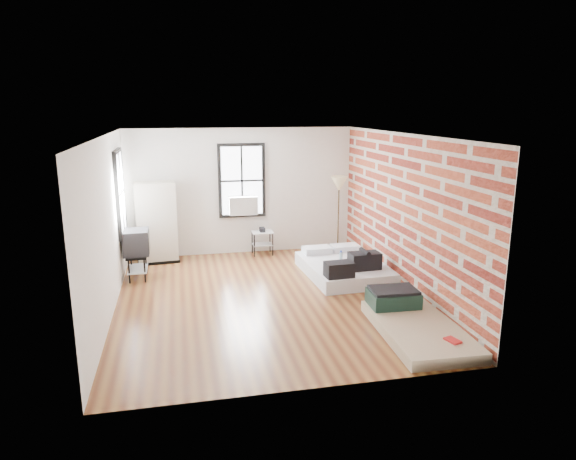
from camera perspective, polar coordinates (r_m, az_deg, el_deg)
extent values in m
plane|color=#552A16|center=(8.99, -2.57, -7.62)|extent=(6.00, 6.00, 0.00)
cube|color=silver|center=(11.50, -5.15, 4.28)|extent=(5.00, 0.01, 2.80)
cube|color=silver|center=(5.75, 2.31, -5.18)|extent=(5.00, 0.01, 2.80)
cube|color=silver|center=(8.55, -19.44, 0.31)|extent=(0.01, 6.00, 2.80)
cube|color=#9B3E24|center=(9.31, 12.69, 1.80)|extent=(0.02, 6.00, 2.80)
cube|color=white|center=(8.39, -2.78, 10.51)|extent=(5.00, 6.00, 0.01)
cube|color=white|center=(11.41, -5.15, 5.47)|extent=(0.90, 0.02, 1.50)
cube|color=black|center=(11.38, -7.59, 5.39)|extent=(0.07, 0.08, 1.64)
cube|color=black|center=(11.50, -2.75, 5.58)|extent=(0.07, 0.08, 1.64)
cube|color=black|center=(11.35, -5.25, 9.41)|extent=(0.90, 0.08, 0.07)
cube|color=black|center=(11.57, -5.08, 1.64)|extent=(0.90, 0.08, 0.07)
cube|color=black|center=(11.40, -5.14, 5.47)|extent=(0.04, 0.02, 1.50)
cube|color=black|center=(11.40, -5.14, 5.47)|extent=(0.90, 0.02, 0.04)
cube|color=beige|center=(11.38, -5.02, 2.75)|extent=(0.62, 0.30, 0.40)
cube|color=white|center=(10.25, -18.08, 3.94)|extent=(0.02, 0.90, 1.50)
cube|color=black|center=(9.78, -18.46, 3.47)|extent=(0.08, 0.07, 1.64)
cube|color=black|center=(10.73, -17.94, 4.35)|extent=(0.08, 0.07, 1.64)
cube|color=black|center=(10.16, -18.52, 8.30)|extent=(0.08, 0.90, 0.07)
cube|color=black|center=(10.40, -17.87, -0.33)|extent=(0.08, 0.90, 0.07)
cube|color=black|center=(10.25, -18.02, 3.94)|extent=(0.02, 0.04, 1.50)
cube|color=black|center=(10.25, -18.02, 3.94)|extent=(0.02, 0.90, 0.04)
cube|color=white|center=(10.20, 6.30, -4.30)|extent=(1.57, 2.07, 0.26)
cube|color=white|center=(10.75, 3.23, -2.23)|extent=(0.60, 0.40, 0.13)
cube|color=white|center=(10.96, 6.36, -1.98)|extent=(0.60, 0.40, 0.13)
cube|color=black|center=(9.78, 8.50, -3.39)|extent=(0.59, 0.37, 0.31)
cylinder|color=black|center=(9.73, 8.53, -2.39)|extent=(0.10, 0.37, 0.08)
cube|color=black|center=(9.27, 5.70, -4.38)|extent=(0.52, 0.34, 0.27)
cylinder|color=#A6C8D5|center=(10.04, 5.89, -3.10)|extent=(0.07, 0.07, 0.23)
cylinder|color=#1A3CBA|center=(10.01, 5.90, -2.38)|extent=(0.04, 0.04, 0.03)
cube|color=tan|center=(7.85, 14.32, -10.67)|extent=(1.18, 2.12, 0.16)
cube|color=#153128|center=(8.38, 11.61, -7.44)|extent=(0.79, 0.58, 0.24)
cube|color=black|center=(8.33, 11.66, -6.53)|extent=(0.74, 0.53, 0.04)
cube|color=red|center=(7.41, 17.83, -11.60)|extent=(0.19, 0.25, 0.03)
cube|color=black|center=(11.39, -14.18, -3.26)|extent=(0.91, 0.58, 0.06)
cube|color=beige|center=(11.18, -14.43, 0.96)|extent=(0.87, 0.54, 1.66)
cylinder|color=black|center=(11.34, -3.74, -1.74)|extent=(0.02, 0.02, 0.51)
cylinder|color=black|center=(11.41, -1.70, -1.62)|extent=(0.02, 0.02, 0.51)
cylinder|color=black|center=(11.64, -4.00, -1.34)|extent=(0.02, 0.02, 0.51)
cylinder|color=black|center=(11.71, -2.01, -1.22)|extent=(0.02, 0.02, 0.51)
cube|color=silver|center=(11.46, -2.88, -0.24)|extent=(0.48, 0.38, 0.02)
cube|color=silver|center=(11.53, -2.86, -1.59)|extent=(0.46, 0.36, 0.02)
cube|color=black|center=(11.45, -2.88, 0.04)|extent=(0.12, 0.17, 0.09)
cylinder|color=#322610|center=(11.92, 5.52, -2.23)|extent=(0.25, 0.25, 0.03)
cylinder|color=#322610|center=(11.74, 5.60, 1.31)|extent=(0.03, 0.03, 1.48)
cone|color=tan|center=(11.59, 5.69, 5.12)|extent=(0.37, 0.37, 0.33)
cylinder|color=black|center=(10.09, -17.24, -4.42)|extent=(0.03, 0.03, 0.47)
cylinder|color=black|center=(10.07, -15.63, -4.34)|extent=(0.03, 0.03, 0.47)
cylinder|color=black|center=(10.63, -17.02, -3.49)|extent=(0.03, 0.03, 0.47)
cylinder|color=black|center=(10.61, -15.49, -3.42)|extent=(0.03, 0.03, 0.47)
cube|color=black|center=(10.28, -16.43, -2.65)|extent=(0.38, 0.68, 0.03)
cube|color=silver|center=(10.36, -16.33, -4.15)|extent=(0.36, 0.66, 0.02)
cube|color=black|center=(10.22, -16.52, -1.30)|extent=(0.48, 0.55, 0.47)
cube|color=black|center=(10.20, -15.20, -1.23)|extent=(0.02, 0.45, 0.38)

